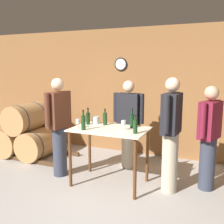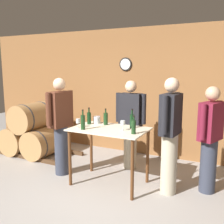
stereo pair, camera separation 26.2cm
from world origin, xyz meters
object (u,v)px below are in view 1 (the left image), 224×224
ice_bucket (96,120)px  person_visitor_bearded (59,125)px  wine_glass_near_left (78,122)px  wine_bottle_far_left (88,118)px  wine_bottle_center (105,118)px  person_host (171,133)px  wine_bottle_right (132,120)px  wine_bottle_far_right (135,126)px  wine_bottle_left (83,122)px  wine_glass_near_center (124,123)px  person_visitor_near_door (128,123)px  person_visitor_with_scarf (209,136)px

ice_bucket → person_visitor_bearded: bearing=-155.7°
wine_glass_near_left → wine_bottle_far_left: bearing=84.9°
wine_bottle_center → person_host: size_ratio=0.16×
wine_bottle_right → wine_glass_near_left: bearing=-156.2°
wine_bottle_center → ice_bucket: bearing=171.5°
wine_bottle_far_right → ice_bucket: bearing=155.5°
wine_bottle_left → wine_bottle_center: size_ratio=1.14×
wine_bottle_left → wine_glass_near_center: (0.57, 0.23, -0.01)m
wine_bottle_left → person_visitor_near_door: 1.10m
wine_bottle_far_left → person_visitor_near_door: bearing=52.7°
wine_bottle_center → person_host: bearing=-4.8°
wine_glass_near_center → person_visitor_near_door: 0.83m
wine_bottle_far_right → person_visitor_near_door: size_ratio=0.17×
person_visitor_near_door → wine_bottle_center: bearing=-110.9°
ice_bucket → person_host: bearing=-5.4°
wine_bottle_far_right → wine_glass_near_left: 0.95m
wine_bottle_right → person_visitor_with_scarf: 1.19m
ice_bucket → person_visitor_near_door: person_visitor_near_door is taller
ice_bucket → person_visitor_near_door: (0.40, 0.54, -0.12)m
wine_glass_near_left → person_visitor_near_door: 1.08m
person_host → person_visitor_bearded: 1.89m
person_visitor_with_scarf → person_visitor_near_door: 1.47m
wine_bottle_right → person_visitor_bearded: bearing=-170.6°
wine_bottle_center → person_visitor_with_scarf: bearing=7.4°
wine_glass_near_center → person_visitor_bearded: bearing=-179.6°
wine_bottle_right → person_host: person_host is taller
person_visitor_with_scarf → person_visitor_near_door: bearing=166.2°
person_visitor_near_door → person_visitor_with_scarf: bearing=-13.8°
wine_bottle_right → person_host: 0.65m
ice_bucket → person_visitor_with_scarf: size_ratio=0.08×
wine_bottle_far_right → wine_glass_near_left: size_ratio=1.91×
wine_bottle_far_left → wine_glass_near_center: (0.69, -0.14, 0.00)m
wine_bottle_left → ice_bucket: 0.49m
wine_bottle_far_left → wine_bottle_left: bearing=-72.2°
wine_glass_near_center → person_visitor_bearded: size_ratio=0.09×
person_host → wine_bottle_far_left: bearing=179.4°
wine_bottle_center → person_host: person_host is taller
wine_bottle_center → person_visitor_near_door: person_visitor_near_door is taller
wine_bottle_right → ice_bucket: (-0.67, 0.05, -0.06)m
person_visitor_near_door → person_visitor_bearded: bearing=-140.9°
wine_bottle_far_left → wine_glass_near_left: 0.29m
wine_bottle_right → wine_glass_near_left: size_ratio=2.17×
wine_bottle_center → person_visitor_bearded: size_ratio=0.16×
wine_bottle_far_right → wine_glass_near_left: (-0.95, -0.02, -0.01)m
wine_bottle_far_right → ice_bucket: 0.92m
wine_bottle_far_left → wine_bottle_center: size_ratio=1.04×
wine_glass_near_left → person_visitor_near_door: size_ratio=0.09×
wine_bottle_right → wine_glass_near_left: wine_bottle_right is taller
wine_bottle_left → wine_bottle_far_right: (0.81, 0.10, -0.01)m
person_visitor_with_scarf → person_visitor_near_door: (-1.42, 0.35, 0.02)m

